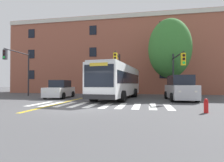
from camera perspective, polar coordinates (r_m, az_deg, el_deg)
name	(u,v)px	position (r m, az deg, el deg)	size (l,w,h in m)	color
ground_plane	(80,108)	(11.36, -10.48, -8.55)	(120.00, 120.00, 0.00)	#4C4C4F
crosswalk	(99,105)	(12.42, -4.12, -7.88)	(9.90, 3.41, 0.01)	white
lane_line_yellow_inner	(100,94)	(26.77, -3.84, -4.12)	(0.12, 36.00, 0.01)	gold
lane_line_yellow_outer	(101,94)	(26.73, -3.51, -4.13)	(0.12, 36.00, 0.01)	gold
city_bus	(118,81)	(17.69, 1.95, 0.04)	(3.96, 10.83, 3.31)	white
car_white_near_lane	(60,90)	(19.52, -16.63, -2.78)	(2.34, 4.61, 1.89)	white
car_silver_far_lane	(180,89)	(17.01, 21.32, -2.31)	(2.35, 4.93, 2.26)	#B7BABF
traffic_light_near_corner	(177,67)	(17.46, 20.56, 4.34)	(0.42, 4.08, 4.62)	#28282D
traffic_light_far_corner	(19,64)	(22.46, -27.99, 4.84)	(0.46, 4.21, 5.41)	#28282D
traffic_light_overhead	(118,66)	(18.78, 1.93, 4.84)	(0.41, 4.49, 4.99)	#28282D
street_tree_curbside_large	(169,48)	(21.61, 18.23, 10.07)	(6.26, 5.94, 9.07)	brown
building_facade	(129,57)	(29.59, 5.53, 7.77)	(38.75, 7.48, 11.92)	#9E5642
fire_hydrant	(206,106)	(10.35, 28.36, -7.20)	(0.22, 0.22, 0.75)	red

